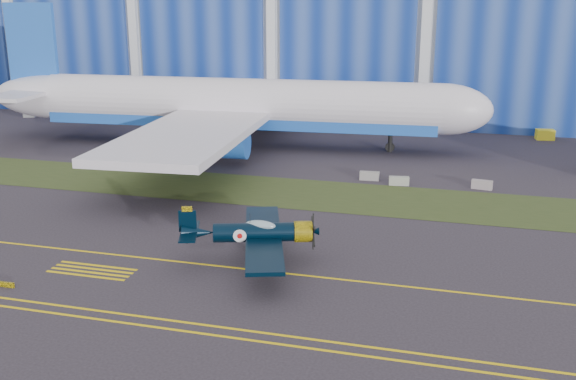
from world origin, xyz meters
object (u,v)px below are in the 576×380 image
(jetliner, at_px, (237,49))
(warbird, at_px, (255,232))
(shipping_container, at_px, (354,122))
(tug, at_px, (545,135))

(jetliner, bearing_deg, warbird, -72.88)
(jetliner, distance_m, shipping_container, 21.32)
(shipping_container, xyz_separation_m, tug, (25.42, 0.34, -0.54))
(shipping_container, relative_size, tug, 2.43)
(shipping_container, bearing_deg, jetliner, -127.03)
(warbird, distance_m, tug, 55.70)
(warbird, bearing_deg, shipping_container, 73.45)
(warbird, xyz_separation_m, shipping_container, (-1.54, 49.96, -1.04))
(shipping_container, bearing_deg, tug, 6.45)
(jetliner, height_order, shipping_container, jetliner)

